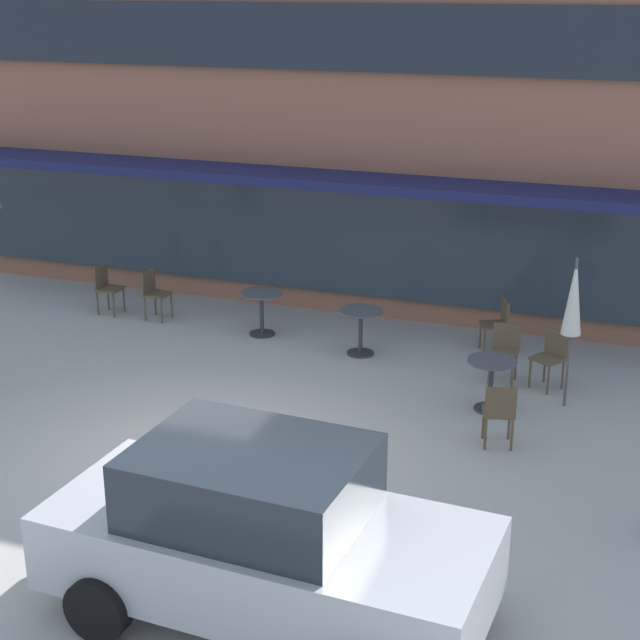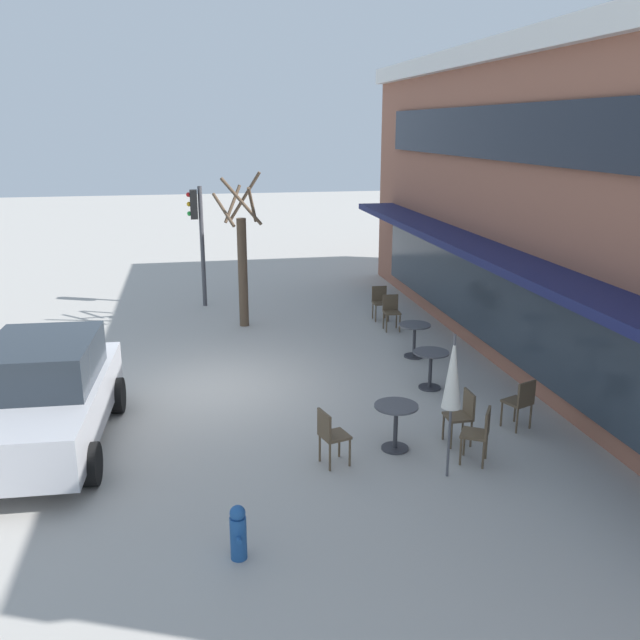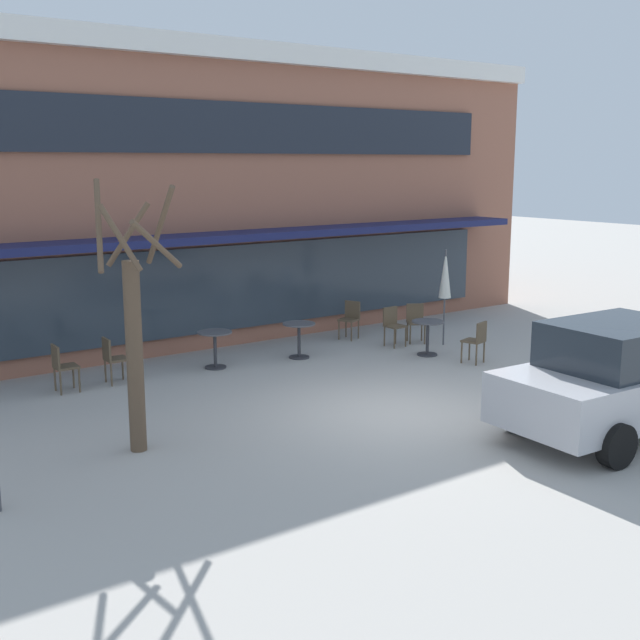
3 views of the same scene
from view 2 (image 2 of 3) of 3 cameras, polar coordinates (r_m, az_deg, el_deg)
name	(u,v)px [view 2 (image 2 of 3)]	position (r m, az deg, el deg)	size (l,w,h in m)	color
ground_plane	(217,387)	(13.65, -8.66, -5.62)	(80.00, 80.00, 0.00)	#ADA8A0
cafe_table_near_wall	(431,364)	(13.45, 9.30, -3.64)	(0.70, 0.70, 0.76)	#333338
cafe_table_streetside	(396,419)	(10.91, 6.40, -8.32)	(0.70, 0.70, 0.76)	#333338
cafe_table_by_tree	(414,335)	(15.21, 7.96, -1.24)	(0.70, 0.70, 0.76)	#333338
patio_umbrella_green_folded	(453,373)	(9.79, 11.13, -4.39)	(0.28, 0.28, 2.20)	#4C4C51
cafe_chair_0	(391,310)	(17.18, 6.01, 0.88)	(0.42, 0.42, 0.89)	brown
cafe_chair_1	(462,413)	(11.28, 11.91, -7.68)	(0.40, 0.40, 0.89)	brown
cafe_chair_2	(521,400)	(12.02, 16.56, -6.51)	(0.52, 0.52, 0.89)	brown
cafe_chair_3	(480,431)	(10.70, 13.31, -9.11)	(0.55, 0.55, 0.89)	brown
cafe_chair_4	(330,433)	(10.36, 0.87, -9.52)	(0.49, 0.49, 0.89)	brown
cafe_chair_5	(380,300)	(18.07, 5.07, 1.67)	(0.41, 0.41, 0.89)	brown
parked_sedan	(44,396)	(11.63, -22.20, -5.93)	(4.28, 2.17, 1.76)	#B7B7BC
street_tree	(242,259)	(17.28, -6.58, 5.09)	(1.25, 1.25, 3.91)	brown
traffic_light_pole	(198,226)	(19.36, -10.25, 7.78)	(0.26, 0.44, 3.40)	#47474C
fire_hydrant	(238,532)	(8.48, -6.90, -17.31)	(0.36, 0.20, 0.71)	#1E4C8C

